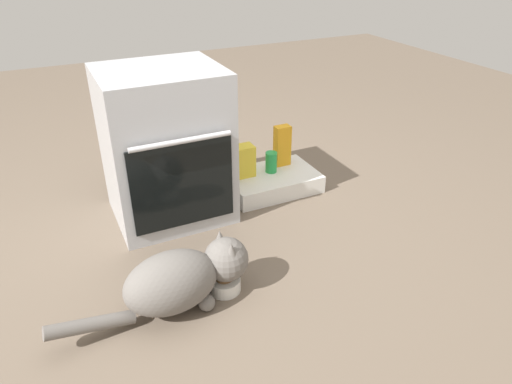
% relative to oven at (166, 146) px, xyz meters
% --- Properties ---
extents(ground, '(8.00, 8.00, 0.00)m').
position_rel_oven_xyz_m(ground, '(-0.01, -0.45, -0.38)').
color(ground, '#6B5B4C').
extents(oven, '(0.57, 0.55, 0.77)m').
position_rel_oven_xyz_m(oven, '(0.00, 0.00, 0.00)').
color(oven, '#B7BABF').
rests_on(oven, ground).
extents(pantry_cabinet, '(0.52, 0.34, 0.10)m').
position_rel_oven_xyz_m(pantry_cabinet, '(0.59, -0.00, -0.33)').
color(pantry_cabinet, white).
rests_on(pantry_cabinet, ground).
extents(food_bowl, '(0.14, 0.14, 0.09)m').
position_rel_oven_xyz_m(food_bowl, '(0.02, -0.69, -0.35)').
color(food_bowl, white).
rests_on(food_bowl, ground).
extents(cat, '(0.80, 0.28, 0.27)m').
position_rel_oven_xyz_m(cat, '(-0.16, -0.71, -0.24)').
color(cat, slate).
rests_on(cat, ground).
extents(soda_can, '(0.07, 0.07, 0.12)m').
position_rel_oven_xyz_m(soda_can, '(0.60, 0.02, -0.22)').
color(soda_can, green).
rests_on(soda_can, pantry_cabinet).
extents(juice_carton, '(0.09, 0.06, 0.24)m').
position_rel_oven_xyz_m(juice_carton, '(0.70, 0.08, -0.16)').
color(juice_carton, orange).
rests_on(juice_carton, pantry_cabinet).
extents(snack_bag, '(0.12, 0.09, 0.18)m').
position_rel_oven_xyz_m(snack_bag, '(0.44, 0.05, -0.19)').
color(snack_bag, yellow).
rests_on(snack_bag, pantry_cabinet).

